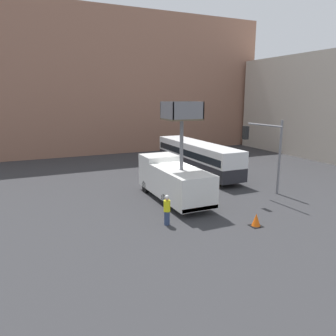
{
  "coord_description": "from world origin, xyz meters",
  "views": [
    {
      "loc": [
        -10.21,
        -20.32,
        7.17
      ],
      "look_at": [
        -0.71,
        0.61,
        2.14
      ],
      "focal_mm": 35.0,
      "sensor_mm": 36.0,
      "label": 1
    }
  ],
  "objects_px": {
    "traffic_light_pole": "(267,145)",
    "city_bus": "(197,155)",
    "utility_truck": "(173,178)",
    "road_worker_near_truck": "(167,210)",
    "road_worker_directing": "(196,180)",
    "traffic_cone_near_truck": "(256,220)"
  },
  "relations": [
    {
      "from": "traffic_light_pole",
      "to": "city_bus",
      "type": "bearing_deg",
      "value": 95.75
    },
    {
      "from": "utility_truck",
      "to": "road_worker_near_truck",
      "type": "height_order",
      "value": "utility_truck"
    },
    {
      "from": "city_bus",
      "to": "road_worker_directing",
      "type": "xyz_separation_m",
      "value": [
        -3.08,
        -5.43,
        -0.84
      ]
    },
    {
      "from": "utility_truck",
      "to": "traffic_cone_near_truck",
      "type": "bearing_deg",
      "value": -70.61
    },
    {
      "from": "utility_truck",
      "to": "city_bus",
      "type": "distance_m",
      "value": 8.79
    },
    {
      "from": "traffic_light_pole",
      "to": "road_worker_directing",
      "type": "relative_size",
      "value": 3.14
    },
    {
      "from": "road_worker_directing",
      "to": "traffic_light_pole",
      "type": "bearing_deg",
      "value": 57.81
    },
    {
      "from": "utility_truck",
      "to": "traffic_light_pole",
      "type": "height_order",
      "value": "utility_truck"
    },
    {
      "from": "utility_truck",
      "to": "traffic_light_pole",
      "type": "distance_m",
      "value": 7.13
    },
    {
      "from": "city_bus",
      "to": "traffic_light_pole",
      "type": "relative_size",
      "value": 2.24
    },
    {
      "from": "road_worker_near_truck",
      "to": "traffic_cone_near_truck",
      "type": "xyz_separation_m",
      "value": [
        4.49,
        -2.27,
        -0.53
      ]
    },
    {
      "from": "road_worker_near_truck",
      "to": "road_worker_directing",
      "type": "height_order",
      "value": "road_worker_near_truck"
    },
    {
      "from": "city_bus",
      "to": "traffic_cone_near_truck",
      "type": "relative_size",
      "value": 16.69
    },
    {
      "from": "traffic_cone_near_truck",
      "to": "road_worker_near_truck",
      "type": "bearing_deg",
      "value": 153.21
    },
    {
      "from": "traffic_light_pole",
      "to": "road_worker_near_truck",
      "type": "xyz_separation_m",
      "value": [
        -8.81,
        -2.09,
        -2.88
      ]
    },
    {
      "from": "traffic_light_pole",
      "to": "traffic_cone_near_truck",
      "type": "bearing_deg",
      "value": -134.68
    },
    {
      "from": "road_worker_near_truck",
      "to": "traffic_cone_near_truck",
      "type": "bearing_deg",
      "value": -144.16
    },
    {
      "from": "city_bus",
      "to": "road_worker_directing",
      "type": "distance_m",
      "value": 6.3
    },
    {
      "from": "traffic_light_pole",
      "to": "road_worker_near_truck",
      "type": "height_order",
      "value": "traffic_light_pole"
    },
    {
      "from": "utility_truck",
      "to": "road_worker_near_truck",
      "type": "distance_m",
      "value": 4.67
    },
    {
      "from": "utility_truck",
      "to": "traffic_cone_near_truck",
      "type": "distance_m",
      "value": 6.77
    },
    {
      "from": "city_bus",
      "to": "traffic_cone_near_truck",
      "type": "distance_m",
      "value": 13.52
    }
  ]
}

